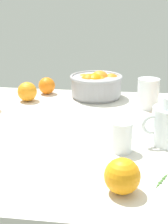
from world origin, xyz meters
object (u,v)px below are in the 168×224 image
(second_glass, at_px, (148,95))
(loose_orange_0, at_px, (47,86))
(juice_glass, at_px, (121,138))
(loose_orange_1, at_px, (27,92))
(fruit_bowl, at_px, (96,84))
(loose_orange_2, at_px, (122,176))

(second_glass, distance_m, loose_orange_0, 0.45)
(juice_glass, distance_m, loose_orange_1, 0.58)
(second_glass, bearing_deg, juice_glass, -102.76)
(loose_orange_0, distance_m, loose_orange_1, 0.13)
(fruit_bowl, bearing_deg, second_glass, -28.89)
(loose_orange_1, relative_size, loose_orange_2, 1.00)
(fruit_bowl, relative_size, loose_orange_2, 2.80)
(loose_orange_0, relative_size, loose_orange_1, 0.93)
(fruit_bowl, relative_size, second_glass, 1.94)
(fruit_bowl, distance_m, loose_orange_2, 0.73)
(second_glass, bearing_deg, loose_orange_0, 162.10)
(fruit_bowl, bearing_deg, loose_orange_2, -79.84)
(fruit_bowl, relative_size, juice_glass, 2.62)
(fruit_bowl, xyz_separation_m, loose_orange_1, (-0.27, -0.09, -0.02))
(fruit_bowl, distance_m, loose_orange_0, 0.22)
(loose_orange_1, bearing_deg, loose_orange_2, -57.12)
(second_glass, height_order, loose_orange_2, second_glass)
(juice_glass, height_order, second_glass, second_glass)
(loose_orange_1, xyz_separation_m, loose_orange_2, (0.40, -0.62, 0.00))
(juice_glass, xyz_separation_m, loose_orange_2, (0.01, -0.21, 0.00))
(juice_glass, xyz_separation_m, loose_orange_0, (-0.34, 0.54, -0.00))
(second_glass, xyz_separation_m, loose_orange_1, (-0.49, 0.02, -0.01))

